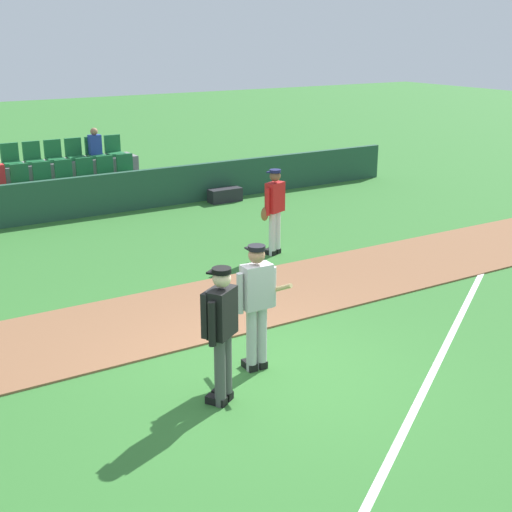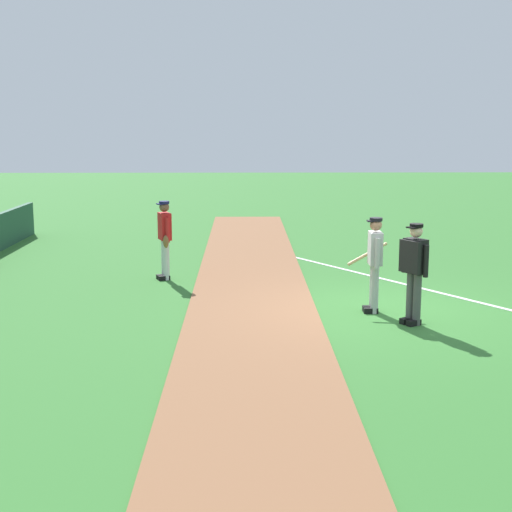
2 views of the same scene
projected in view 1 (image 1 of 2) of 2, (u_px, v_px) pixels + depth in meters
name	position (u px, v px, depth m)	size (l,w,h in m)	color
ground_plane	(262.00, 374.00, 9.33)	(80.00, 80.00, 0.00)	#33702D
infield_dirt_path	(183.00, 314.00, 11.29)	(28.00, 2.41, 0.03)	brown
foul_line_chalk	(450.00, 338.00, 10.42)	(12.00, 0.10, 0.01)	white
dugout_fence	(57.00, 200.00, 16.72)	(20.00, 0.16, 1.00)	#234C38
stadium_bleachers	(40.00, 189.00, 17.90)	(5.55, 2.10, 1.90)	slate
batter_grey_jersey	(257.00, 303.00, 9.20)	(0.69, 0.78, 1.76)	#B2B2B2
umpire_home_plate	(221.00, 328.00, 8.34)	(0.53, 0.46, 1.76)	#4C4C4C
runner_red_jersey	(274.00, 209.00, 14.02)	(0.66, 0.40, 1.76)	silver
equipment_bag	(225.00, 195.00, 18.63)	(0.90, 0.36, 0.36)	#232328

